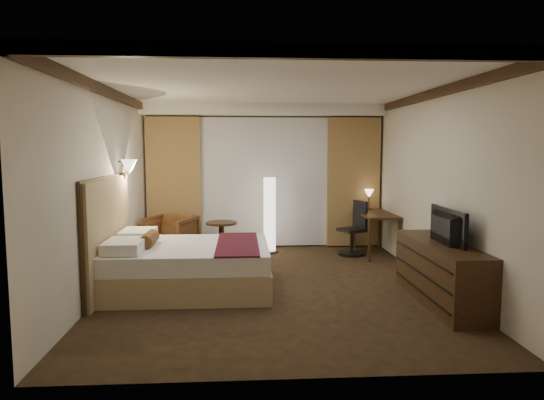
{
  "coord_description": "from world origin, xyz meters",
  "views": [
    {
      "loc": [
        -0.43,
        -6.54,
        1.89
      ],
      "look_at": [
        0.0,
        0.4,
        1.15
      ],
      "focal_mm": 32.0,
      "sensor_mm": 36.0,
      "label": 1
    }
  ],
  "objects": [
    {
      "name": "floor",
      "position": [
        0.0,
        0.0,
        0.0
      ],
      "size": [
        4.5,
        5.5,
        0.01
      ],
      "primitive_type": "cube",
      "color": "black",
      "rests_on": "ground"
    },
    {
      "name": "ceiling",
      "position": [
        0.0,
        0.0,
        2.7
      ],
      "size": [
        4.5,
        5.5,
        0.01
      ],
      "primitive_type": "cube",
      "color": "white",
      "rests_on": "back_wall"
    },
    {
      "name": "back_wall",
      "position": [
        0.0,
        2.75,
        1.35
      ],
      "size": [
        4.5,
        0.02,
        2.7
      ],
      "primitive_type": "cube",
      "color": "beige",
      "rests_on": "floor"
    },
    {
      "name": "left_wall",
      "position": [
        -2.25,
        0.0,
        1.35
      ],
      "size": [
        0.02,
        5.5,
        2.7
      ],
      "primitive_type": "cube",
      "color": "beige",
      "rests_on": "floor"
    },
    {
      "name": "right_wall",
      "position": [
        2.25,
        0.0,
        1.35
      ],
      "size": [
        0.02,
        5.5,
        2.7
      ],
      "primitive_type": "cube",
      "color": "beige",
      "rests_on": "floor"
    },
    {
      "name": "crown_molding",
      "position": [
        0.0,
        0.0,
        2.64
      ],
      "size": [
        4.5,
        5.5,
        0.12
      ],
      "primitive_type": null,
      "color": "black",
      "rests_on": "ceiling"
    },
    {
      "name": "soffit",
      "position": [
        0.0,
        2.5,
        2.6
      ],
      "size": [
        4.5,
        0.5,
        0.2
      ],
      "primitive_type": "cube",
      "color": "white",
      "rests_on": "ceiling"
    },
    {
      "name": "curtain_sheer",
      "position": [
        0.0,
        2.67,
        1.25
      ],
      "size": [
        2.48,
        0.04,
        2.45
      ],
      "primitive_type": "cube",
      "color": "silver",
      "rests_on": "back_wall"
    },
    {
      "name": "curtain_left_drape",
      "position": [
        -1.7,
        2.61,
        1.25
      ],
      "size": [
        1.0,
        0.14,
        2.45
      ],
      "primitive_type": "cube",
      "color": "#A4874B",
      "rests_on": "back_wall"
    },
    {
      "name": "curtain_right_drape",
      "position": [
        1.7,
        2.61,
        1.25
      ],
      "size": [
        1.0,
        0.14,
        2.45
      ],
      "primitive_type": "cube",
      "color": "#A4874B",
      "rests_on": "back_wall"
    },
    {
      "name": "wall_sconce",
      "position": [
        -2.09,
        0.72,
        1.62
      ],
      "size": [
        0.24,
        0.24,
        0.24
      ],
      "primitive_type": null,
      "color": "white",
      "rests_on": "left_wall"
    },
    {
      "name": "bed",
      "position": [
        -1.13,
        -0.1,
        0.31
      ],
      "size": [
        2.12,
        1.65,
        0.62
      ],
      "primitive_type": null,
      "color": "white",
      "rests_on": "floor"
    },
    {
      "name": "headboard",
      "position": [
        -2.2,
        -0.1,
        0.75
      ],
      "size": [
        0.12,
        1.95,
        1.5
      ],
      "primitive_type": null,
      "color": "tan",
      "rests_on": "floor"
    },
    {
      "name": "armchair",
      "position": [
        -1.69,
        1.98,
        0.39
      ],
      "size": [
        0.98,
        0.95,
        0.78
      ],
      "primitive_type": "imported",
      "rotation": [
        0.0,
        0.0,
        -0.39
      ],
      "color": "#4A2C16",
      "rests_on": "floor"
    },
    {
      "name": "side_table",
      "position": [
        -0.8,
        1.96,
        0.3
      ],
      "size": [
        0.55,
        0.55,
        0.6
      ],
      "primitive_type": null,
      "color": "black",
      "rests_on": "floor"
    },
    {
      "name": "floor_lamp",
      "position": [
        0.07,
        2.14,
        0.69
      ],
      "size": [
        0.29,
        0.29,
        1.39
      ],
      "primitive_type": null,
      "color": "white",
      "rests_on": "floor"
    },
    {
      "name": "desk",
      "position": [
        1.95,
        1.9,
        0.38
      ],
      "size": [
        0.55,
        1.25,
        0.75
      ],
      "primitive_type": null,
      "color": "black",
      "rests_on": "floor"
    },
    {
      "name": "desk_lamp",
      "position": [
        1.95,
        2.37,
        0.92
      ],
      "size": [
        0.18,
        0.18,
        0.34
      ],
      "primitive_type": null,
      "color": "#FFD899",
      "rests_on": "desk"
    },
    {
      "name": "office_chair",
      "position": [
        1.51,
        1.85,
        0.49
      ],
      "size": [
        0.62,
        0.62,
        0.97
      ],
      "primitive_type": null,
      "rotation": [
        0.0,
        0.0,
        0.42
      ],
      "color": "black",
      "rests_on": "floor"
    },
    {
      "name": "dresser",
      "position": [
        2.0,
        -0.85,
        0.37
      ],
      "size": [
        0.5,
        1.92,
        0.75
      ],
      "primitive_type": null,
      "color": "black",
      "rests_on": "floor"
    },
    {
      "name": "television",
      "position": [
        1.97,
        -0.85,
        1.03
      ],
      "size": [
        0.58,
        1.0,
        0.13
      ],
      "primitive_type": "imported",
      "rotation": [
        0.0,
        0.0,
        1.56
      ],
      "color": "black",
      "rests_on": "dresser"
    }
  ]
}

